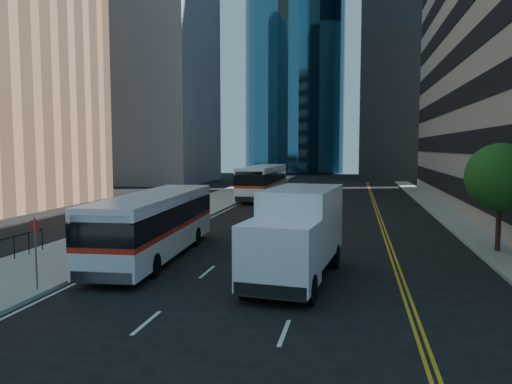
# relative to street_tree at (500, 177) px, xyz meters

# --- Properties ---
(ground) EXTENTS (160.00, 160.00, 0.00)m
(ground) POSITION_rel_street_tree_xyz_m (-9.00, -8.00, -3.64)
(ground) COLOR black
(ground) RESTS_ON ground
(sidewalk_west) EXTENTS (5.00, 90.00, 0.15)m
(sidewalk_west) POSITION_rel_street_tree_xyz_m (-19.50, 17.00, -3.57)
(sidewalk_west) COLOR gray
(sidewalk_west) RESTS_ON ground
(sidewalk_east) EXTENTS (2.00, 90.00, 0.15)m
(sidewalk_east) POSITION_rel_street_tree_xyz_m (-0.00, 17.00, -3.57)
(sidewalk_east) COLOR gray
(sidewalk_east) RESTS_ON ground
(midrise_west) EXTENTS (18.00, 18.00, 35.00)m
(midrise_west) POSITION_rel_street_tree_xyz_m (-37.00, 44.00, 13.86)
(midrise_west) COLOR gray
(midrise_west) RESTS_ON ground
(street_tree) EXTENTS (3.20, 3.20, 5.10)m
(street_tree) POSITION_rel_street_tree_xyz_m (0.00, 0.00, 0.00)
(street_tree) COLOR #332114
(street_tree) RESTS_ON sidewalk_east
(bus_front) EXTENTS (3.17, 11.50, 2.93)m
(bus_front) POSITION_rel_street_tree_xyz_m (-15.60, -3.86, -2.04)
(bus_front) COLOR white
(bus_front) RESTS_ON ground
(bus_rear) EXTENTS (2.86, 12.59, 3.24)m
(bus_rear) POSITION_rel_street_tree_xyz_m (-15.60, 23.14, -1.87)
(bus_rear) COLOR white
(bus_rear) RESTS_ON ground
(box_truck) EXTENTS (3.25, 7.42, 3.44)m
(box_truck) POSITION_rel_street_tree_xyz_m (-8.81, -6.48, -1.83)
(box_truck) COLOR white
(box_truck) RESTS_ON ground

